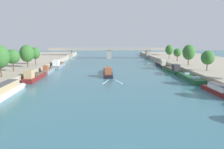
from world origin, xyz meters
TOP-DOWN VIEW (x-y plane):
  - barge_midriver at (-1.09, 49.92)m, footprint 3.01×17.04m
  - wake_behind_barge at (0.04, 38.39)m, footprint 5.60×5.92m
  - moored_boat_left_upstream at (-22.30, 25.39)m, footprint 2.83×14.34m
  - moored_boat_left_end at (-22.03, 41.62)m, footprint 2.82×13.50m
  - moored_boat_left_downstream at (-21.69, 54.48)m, footprint 2.20×10.35m
  - moored_boat_left_near at (-21.71, 69.98)m, footprint 3.32×15.12m
  - moored_boat_right_end at (21.89, 25.35)m, footprint 2.18×10.05m
  - moored_boat_right_midway at (22.07, 39.59)m, footprint 3.47×15.23m
  - moored_boat_right_gap_after at (21.63, 55.07)m, footprint 2.94×14.64m
  - moored_boat_right_lone at (21.73, 69.46)m, footprint 2.57×12.18m
  - tree_left_second at (-27.78, 34.76)m, footprint 4.63×4.63m
  - tree_left_distant at (-28.88, 44.12)m, footprint 4.07×4.07m
  - tree_left_third at (-28.25, 53.40)m, footprint 4.69×4.69m
  - tree_left_far at (-28.16, 61.20)m, footprint 3.60×3.60m
  - tree_right_distant at (28.58, 43.63)m, footprint 3.84×3.84m
  - tree_right_by_lamp at (28.40, 57.49)m, footprint 4.45×4.45m
  - tree_right_third at (29.04, 71.27)m, footprint 3.37×3.37m
  - tree_right_far at (29.13, 83.20)m, footprint 3.94×3.94m
  - bridge_far at (0.00, 108.83)m, footprint 71.97×4.40m

SIDE VIEW (x-z plane):
  - wake_behind_barge at x=0.04m, z-range 0.00..0.03m
  - moored_boat_right_midway at x=22.07m, z-range -0.52..1.92m
  - barge_midriver at x=-1.09m, z-range -0.65..2.44m
  - moored_boat_left_downstream at x=-21.69m, z-range -0.56..2.35m
  - moored_boat_right_end at x=21.89m, z-range -0.18..1.98m
  - moored_boat_right_lone at x=21.73m, z-range -0.68..2.49m
  - moored_boat_right_gap_after at x=21.63m, z-range -0.69..2.58m
  - moored_boat_left_near at x=-21.71m, z-range -0.70..2.68m
  - moored_boat_left_end at x=-22.03m, z-range -0.68..2.66m
  - moored_boat_left_upstream at x=-22.30m, z-range -0.22..2.45m
  - bridge_far at x=0.00m, z-range 1.00..7.43m
  - tree_right_third at x=29.04m, z-range 3.07..8.60m
  - tree_right_distant at x=28.58m, z-range 3.05..9.12m
  - tree_left_far at x=-28.16m, z-range 3.17..9.61m
  - tree_right_far at x=29.13m, z-range 3.11..9.78m
  - tree_left_distant at x=-28.88m, z-range 3.23..9.72m
  - tree_left_third at x=-28.25m, z-range 3.01..10.51m
  - tree_right_by_lamp at x=28.40m, z-range 3.09..10.57m
  - tree_left_second at x=-27.78m, z-range 3.26..11.20m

